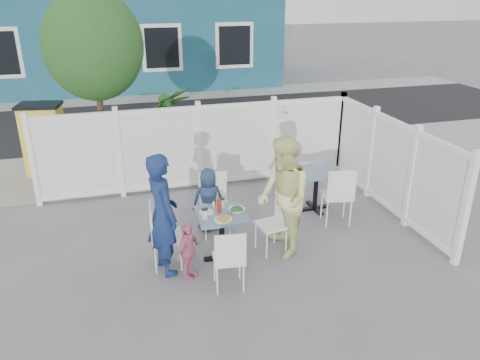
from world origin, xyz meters
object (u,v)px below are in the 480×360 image
object	(u,v)px
spare_table	(316,179)
chair_right	(276,219)
boy	(208,200)
toddler	(188,252)
chair_back	(214,199)
woman	(283,198)
utility_cabinet	(45,141)
man	(163,214)
chair_near	(229,256)
main_table	(222,224)
chair_left	(160,231)

from	to	relation	value
spare_table	chair_right	world-z (taller)	chair_right
boy	toddler	bearing A→B (deg)	64.51
chair_back	woman	distance (m)	1.22
utility_cabinet	toddler	size ratio (longest dim) A/B	1.76
utility_cabinet	man	size ratio (longest dim) A/B	0.83
chair_near	man	distance (m)	1.05
main_table	woman	xyz separation A→B (m)	(0.88, -0.05, 0.31)
main_table	boy	distance (m)	0.92
spare_table	chair_near	bearing A→B (deg)	-137.18
spare_table	chair_right	size ratio (longest dim) A/B	0.84
woman	toddler	world-z (taller)	woman
chair_left	boy	bearing A→B (deg)	139.46
chair_right	main_table	bearing A→B (deg)	82.24
chair_back	boy	world-z (taller)	boy
chair_left	boy	world-z (taller)	boy
woman	toddler	distance (m)	1.52
spare_table	chair_left	world-z (taller)	chair_left
man	spare_table	bearing A→B (deg)	-82.35
chair_left	man	distance (m)	0.33
chair_left	toddler	xyz separation A→B (m)	(0.30, -0.39, -0.14)
chair_left	woman	distance (m)	1.75
main_table	chair_back	distance (m)	0.83
chair_right	chair_left	bearing A→B (deg)	79.13
boy	man	bearing A→B (deg)	48.47
man	boy	size ratio (longest dim) A/B	1.65
chair_left	chair_near	bearing A→B (deg)	47.37
chair_left	boy	size ratio (longest dim) A/B	0.91
chair_right	boy	distance (m)	1.19
woman	chair_left	bearing A→B (deg)	-93.31
spare_table	woman	size ratio (longest dim) A/B	0.42
main_table	chair_back	size ratio (longest dim) A/B	0.75
utility_cabinet	man	xyz separation A→B (m)	(1.87, -4.25, 0.14)
chair_near	woman	size ratio (longest dim) A/B	0.49
woman	toddler	size ratio (longest dim) A/B	2.19
main_table	chair_left	xyz separation A→B (m)	(-0.84, 0.06, -0.01)
chair_left	boy	distance (m)	1.21
utility_cabinet	toddler	world-z (taller)	utility_cabinet
chair_right	chair_near	xyz separation A→B (m)	(-0.89, -0.78, -0.01)
chair_near	woman	distance (m)	1.24
utility_cabinet	chair_near	size ratio (longest dim) A/B	1.63
chair_left	chair_back	xyz separation A→B (m)	(0.92, 0.77, 0.02)
boy	utility_cabinet	bearing A→B (deg)	-52.55
utility_cabinet	chair_right	world-z (taller)	utility_cabinet
chair_right	toddler	xyz separation A→B (m)	(-1.34, -0.37, -0.11)
utility_cabinet	boy	distance (m)	4.23
main_table	spare_table	world-z (taller)	spare_table
chair_right	woman	distance (m)	0.38
utility_cabinet	spare_table	distance (m)	5.53
chair_right	woman	xyz separation A→B (m)	(0.07, -0.08, 0.36)
boy	chair_left	bearing A→B (deg)	43.47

